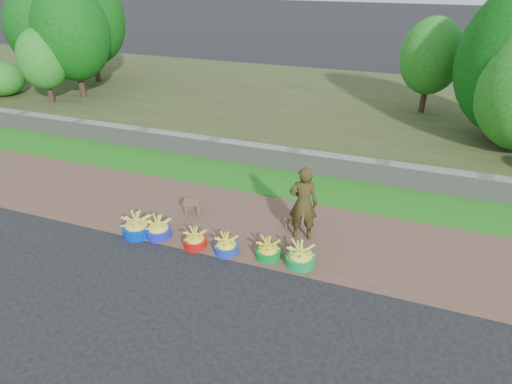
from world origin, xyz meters
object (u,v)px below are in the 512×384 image
(basin_b, at_px, (158,229))
(stool_left, at_px, (192,203))
(basin_c, at_px, (195,240))
(basin_e, at_px, (268,250))
(vendor_woman, at_px, (303,203))
(basin_a, at_px, (137,227))
(stool_right, at_px, (293,219))
(basin_f, at_px, (300,257))
(basin_d, at_px, (226,246))

(basin_b, relative_size, stool_left, 1.23)
(basin_c, bearing_deg, stool_left, 119.93)
(basin_e, relative_size, vendor_woman, 0.31)
(basin_a, height_order, basin_c, basin_a)
(basin_a, distance_m, vendor_woman, 3.28)
(basin_b, bearing_deg, vendor_woman, 19.45)
(basin_a, relative_size, basin_e, 1.22)
(basin_b, height_order, stool_left, basin_b)
(stool_left, xyz_separation_m, stool_right, (2.17, 0.18, -0.03))
(basin_c, bearing_deg, basin_f, 3.89)
(basin_b, distance_m, basin_c, 0.83)
(basin_c, relative_size, stool_left, 1.08)
(basin_e, relative_size, stool_right, 1.49)
(basin_f, distance_m, stool_left, 2.76)
(vendor_woman, bearing_deg, basin_e, 53.30)
(basin_a, xyz_separation_m, basin_e, (2.66, 0.19, -0.03))
(basin_b, height_order, stool_right, basin_b)
(basin_c, relative_size, vendor_woman, 0.30)
(stool_left, bearing_deg, stool_right, 4.84)
(basin_a, height_order, basin_b, basin_a)
(basin_f, bearing_deg, basin_d, -175.39)
(basin_d, relative_size, vendor_woman, 0.30)
(basin_c, distance_m, stool_right, 1.99)
(basin_a, distance_m, basin_e, 2.67)
(basin_a, height_order, stool_right, basin_a)
(basin_a, bearing_deg, vendor_woman, 18.39)
(stool_right, bearing_deg, basin_a, -155.97)
(stool_right, bearing_deg, basin_b, -153.94)
(basin_b, bearing_deg, stool_left, 77.16)
(basin_a, bearing_deg, basin_f, 3.00)
(basin_c, xyz_separation_m, vendor_woman, (1.81, 0.99, 0.62))
(basin_a, bearing_deg, stool_left, 58.52)
(basin_d, height_order, basin_e, basin_e)
(basin_c, bearing_deg, basin_a, -178.41)
(basin_c, distance_m, basin_f, 2.01)
(stool_left, bearing_deg, basin_d, -39.55)
(basin_a, xyz_separation_m, basin_f, (3.27, 0.17, -0.01))
(basin_d, height_order, stool_left, basin_d)
(basin_a, xyz_separation_m, basin_d, (1.89, 0.06, -0.04))
(basin_f, bearing_deg, basin_e, 178.69)
(basin_e, bearing_deg, basin_c, -173.88)
(vendor_woman, bearing_deg, stool_right, -56.07)
(basin_b, height_order, basin_f, basin_f)
(basin_a, bearing_deg, basin_e, 3.98)
(basin_b, distance_m, vendor_woman, 2.86)
(basin_c, xyz_separation_m, basin_d, (0.63, 0.03, 0.00))
(basin_e, distance_m, stool_right, 1.09)
(basin_e, xyz_separation_m, basin_f, (0.60, -0.01, 0.02))
(basin_a, bearing_deg, basin_d, 1.84)
(basin_e, distance_m, vendor_woman, 1.11)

